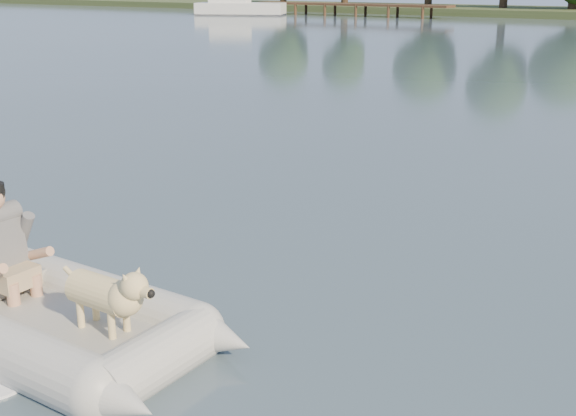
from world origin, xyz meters
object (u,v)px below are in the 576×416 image
Objects in this scene: dinghy at (45,275)px; dock at (350,10)px; dog at (102,298)px; cabin_cruiser at (240,3)px.

dock is at bearing 116.23° from dinghy.
dinghy is at bearing -64.34° from dock.
dog is (0.66, 0.05, -0.08)m from dinghy.
dock is at bearing 116.83° from dog.
dog is at bearing -63.73° from dock.
dog is at bearing -77.03° from cabin_cruiser.
cabin_cruiser is (-34.65, 48.58, 0.52)m from dog.
dog is at bearing 4.57° from dinghy.
dock is 18.84× the size of dog.
cabin_cruiser is at bearing 126.06° from dog.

